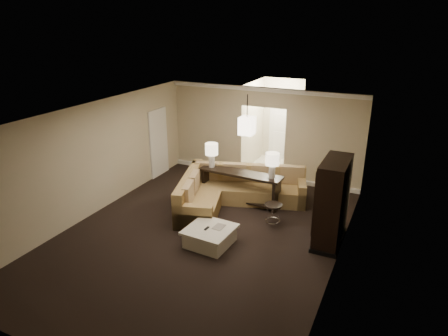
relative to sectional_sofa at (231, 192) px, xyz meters
The scene contains 19 objects.
ground 1.81m from the sectional_sofa, 89.12° to the right, with size 8.00×8.00×0.00m, color black.
wall_back 2.46m from the sectional_sofa, 89.30° to the left, with size 6.00×0.04×2.80m, color #BBB38E.
wall_front 5.86m from the sectional_sofa, 89.73° to the right, with size 6.00×0.04×2.80m, color #BBB38E.
wall_left 3.61m from the sectional_sofa, 149.29° to the right, with size 0.04×8.00×2.80m, color #BBB38E.
wall_right 3.65m from the sectional_sofa, 30.26° to the right, with size 0.04×8.00×2.80m, color #BBB38E.
ceiling 3.00m from the sectional_sofa, 89.12° to the right, with size 6.00×8.00×0.02m, color silver.
crown_molding 3.21m from the sectional_sofa, 89.29° to the left, with size 6.00×0.10×0.12m, color white.
baseboard 2.21m from the sectional_sofa, 89.29° to the left, with size 6.00×0.10×0.12m, color white.
side_door 3.19m from the sectional_sofa, 160.64° to the left, with size 0.05×0.90×2.10m, color white.
foyer 3.69m from the sectional_sofa, 89.56° to the left, with size 1.44×2.02×2.80m.
sectional_sofa is the anchor object (origin of this frame).
coffee_table 2.06m from the sectional_sofa, 79.13° to the right, with size 1.04×1.04×0.41m.
console_table 0.32m from the sectional_sofa, 56.55° to the left, with size 2.27×0.60×0.87m.
armoire 2.88m from the sectional_sofa, 15.78° to the right, with size 0.57×1.33×1.92m.
drink_table 1.46m from the sectional_sofa, 22.78° to the right, with size 0.43×0.43×0.53m.
table_lamp_left 1.21m from the sectional_sofa, 159.30° to the left, with size 0.35×0.35×0.67m.
table_lamp_right 1.40m from the sectional_sofa, 10.97° to the left, with size 0.35×0.35×0.67m.
pendant_light 1.83m from the sectional_sofa, 88.33° to the left, with size 0.38×0.38×1.09m.
person 3.89m from the sectional_sofa, 82.91° to the left, with size 0.60×0.40×1.67m, color beige.
Camera 1 is at (3.89, -7.04, 4.69)m, focal length 32.00 mm.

